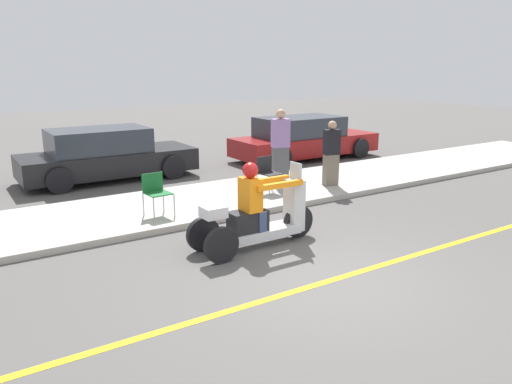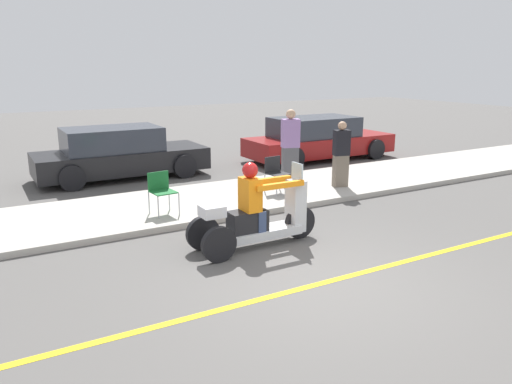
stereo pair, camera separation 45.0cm
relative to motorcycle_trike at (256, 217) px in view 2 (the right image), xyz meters
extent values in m
plane|color=#565451|center=(0.10, -1.73, -0.53)|extent=(60.00, 60.00, 0.00)
cube|color=gold|center=(0.00, -1.73, -0.52)|extent=(24.00, 0.12, 0.01)
cube|color=#B2ADA3|center=(0.10, 2.87, -0.47)|extent=(28.00, 2.80, 0.12)
cylinder|color=black|center=(0.89, 0.00, -0.24)|extent=(0.58, 0.10, 0.58)
cylinder|color=black|center=(-0.84, -0.31, -0.24)|extent=(0.58, 0.10, 0.58)
cylinder|color=black|center=(-0.84, 0.31, -0.24)|extent=(0.58, 0.10, 0.58)
cube|color=silver|center=(0.00, 0.00, -0.29)|extent=(1.60, 0.43, 0.14)
cube|color=black|center=(-0.16, 0.00, -0.05)|extent=(0.64, 0.34, 0.35)
cube|color=silver|center=(0.79, 0.00, 0.09)|extent=(0.24, 0.34, 0.91)
cube|color=silver|center=(0.81, 0.00, 0.69)|extent=(0.03, 0.31, 0.30)
cube|color=silver|center=(-0.81, 0.00, 0.22)|extent=(0.36, 0.34, 0.18)
cube|color=orange|center=(-0.11, 0.00, 0.41)|extent=(0.26, 0.38, 0.55)
sphere|color=red|center=(-0.11, 0.00, 0.81)|extent=(0.26, 0.26, 0.26)
cube|color=#38476B|center=(0.02, -0.12, -0.05)|extent=(0.14, 0.14, 0.35)
cube|color=#38476B|center=(0.02, 0.12, -0.05)|extent=(0.14, 0.14, 0.35)
cube|color=orange|center=(0.34, -0.20, 0.54)|extent=(0.90, 0.09, 0.09)
cube|color=orange|center=(0.34, 0.20, 0.54)|extent=(0.90, 0.09, 0.09)
cube|color=#726656|center=(3.66, 2.31, -0.02)|extent=(0.38, 0.30, 0.76)
cube|color=black|center=(3.66, 2.31, 0.66)|extent=(0.42, 0.31, 0.60)
sphere|color=tan|center=(3.66, 2.31, 1.06)|extent=(0.21, 0.21, 0.21)
cube|color=#515156|center=(2.85, 3.30, 0.03)|extent=(0.45, 0.37, 0.88)
cube|color=#9972B2|center=(2.85, 3.30, 0.82)|extent=(0.49, 0.38, 0.70)
sphere|color=tan|center=(2.85, 3.30, 1.29)|extent=(0.24, 0.24, 0.24)
cylinder|color=#A5A8AD|center=(1.81, 2.26, -0.19)|extent=(0.02, 0.02, 0.44)
cylinder|color=#A5A8AD|center=(2.25, 2.30, -0.19)|extent=(0.02, 0.02, 0.44)
cylinder|color=#A5A8AD|center=(1.76, 2.69, -0.19)|extent=(0.02, 0.02, 0.44)
cylinder|color=#A5A8AD|center=(2.20, 2.74, -0.19)|extent=(0.02, 0.02, 0.44)
cube|color=#232326|center=(2.01, 2.50, 0.04)|extent=(0.49, 0.49, 0.02)
cube|color=#232326|center=(1.98, 2.72, 0.22)|extent=(0.44, 0.07, 0.38)
cylinder|color=#A5A8AD|center=(-1.04, 1.96, -0.19)|extent=(0.02, 0.02, 0.44)
cylinder|color=#A5A8AD|center=(-0.60, 2.00, -0.19)|extent=(0.02, 0.02, 0.44)
cylinder|color=#A5A8AD|center=(-1.08, 2.39, -0.19)|extent=(0.02, 0.02, 0.44)
cylinder|color=#A5A8AD|center=(-0.65, 2.44, -0.19)|extent=(0.02, 0.02, 0.44)
cube|color=#19662D|center=(-0.84, 2.20, 0.04)|extent=(0.48, 0.48, 0.02)
cube|color=#19662D|center=(-0.87, 2.41, 0.22)|extent=(0.44, 0.07, 0.38)
cube|color=maroon|center=(5.76, 5.96, -0.06)|extent=(4.88, 1.75, 0.58)
cube|color=#2D333D|center=(5.52, 5.96, 0.53)|extent=(2.69, 1.58, 0.62)
cylinder|color=black|center=(7.35, 5.09, -0.21)|extent=(0.64, 0.22, 0.64)
cylinder|color=black|center=(7.35, 6.84, -0.21)|extent=(0.64, 0.22, 0.64)
cylinder|color=black|center=(4.17, 5.09, -0.21)|extent=(0.64, 0.22, 0.64)
cylinder|color=black|center=(4.17, 6.84, -0.21)|extent=(0.64, 0.22, 0.64)
cube|color=black|center=(-0.53, 6.42, -0.06)|extent=(4.49, 1.72, 0.58)
cube|color=#2D333D|center=(-0.76, 6.42, 0.54)|extent=(2.47, 1.55, 0.62)
cylinder|color=black|center=(0.93, 5.56, -0.21)|extent=(0.64, 0.22, 0.64)
cylinder|color=black|center=(0.93, 7.28, -0.21)|extent=(0.64, 0.22, 0.64)
cylinder|color=black|center=(-1.99, 5.56, -0.21)|extent=(0.64, 0.22, 0.64)
cylinder|color=black|center=(-1.99, 7.28, -0.21)|extent=(0.64, 0.22, 0.64)
camera|label=1|loc=(-4.33, -6.68, 2.48)|focal=35.00mm
camera|label=2|loc=(-3.94, -6.92, 2.48)|focal=35.00mm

